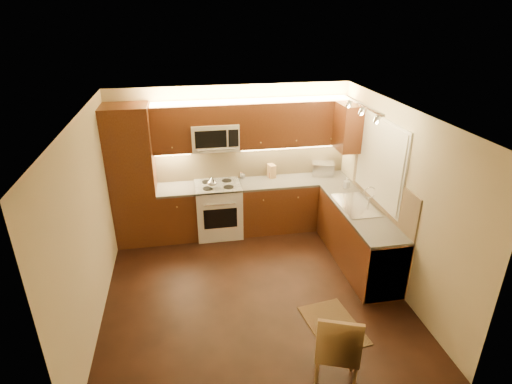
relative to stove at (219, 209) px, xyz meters
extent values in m
cube|color=black|center=(0.30, -1.68, -0.46)|extent=(4.00, 4.00, 0.01)
cube|color=beige|center=(0.30, -1.68, 2.04)|extent=(4.00, 4.00, 0.01)
cube|color=#C1B28D|center=(0.30, 0.32, 0.79)|extent=(4.00, 0.01, 2.50)
cube|color=#C1B28D|center=(0.30, -3.67, 0.79)|extent=(4.00, 0.01, 2.50)
cube|color=#C1B28D|center=(-1.70, -1.68, 0.79)|extent=(0.01, 4.00, 2.50)
cube|color=#C1B28D|center=(2.30, -1.68, 0.79)|extent=(0.01, 4.00, 2.50)
cube|color=#411A0E|center=(-1.35, 0.02, 0.69)|extent=(0.70, 0.60, 2.30)
cube|color=#411A0E|center=(-0.69, 0.02, -0.03)|extent=(0.62, 0.60, 0.86)
cube|color=#363431|center=(-0.69, 0.02, 0.42)|extent=(0.62, 0.60, 0.04)
cube|color=#411A0E|center=(1.34, 0.02, -0.03)|extent=(1.92, 0.60, 0.86)
cube|color=#363431|center=(1.34, 0.02, 0.42)|extent=(1.92, 0.60, 0.04)
cube|color=#411A0E|center=(2.00, -1.28, -0.03)|extent=(0.60, 2.00, 0.86)
cube|color=#363431|center=(2.00, -1.28, 0.42)|extent=(0.60, 2.00, 0.04)
cube|color=silver|center=(2.00, -1.98, -0.03)|extent=(0.58, 0.60, 0.84)
cube|color=tan|center=(0.65, 0.31, 0.74)|extent=(3.30, 0.02, 0.60)
cube|color=tan|center=(2.29, -1.28, 0.74)|extent=(0.02, 2.00, 0.60)
cube|color=#411A0E|center=(-0.69, 0.15, 1.42)|extent=(0.62, 0.35, 0.75)
cube|color=#411A0E|center=(1.34, 0.15, 1.42)|extent=(1.92, 0.35, 0.75)
cube|color=#411A0E|center=(0.00, 0.15, 1.63)|extent=(0.76, 0.35, 0.31)
cube|color=#411A0E|center=(2.12, -0.28, 1.42)|extent=(0.35, 0.50, 0.75)
cube|color=silver|center=(2.29, -1.12, 1.14)|extent=(0.03, 1.44, 1.24)
cube|color=silver|center=(2.27, -1.12, 1.14)|extent=(0.02, 1.36, 1.16)
cube|color=silver|center=(1.85, -1.27, 2.00)|extent=(0.04, 1.20, 0.03)
cube|color=silver|center=(1.89, 0.17, 0.55)|extent=(0.44, 0.37, 0.23)
cube|color=#AC844E|center=(0.97, 0.21, 0.56)|extent=(0.14, 0.19, 0.23)
cylinder|color=silver|center=(0.44, 0.25, 0.49)|extent=(0.05, 0.05, 0.10)
cylinder|color=brown|center=(0.44, 0.26, 0.49)|extent=(0.05, 0.05, 0.11)
cylinder|color=silver|center=(0.48, 0.22, 0.49)|extent=(0.06, 0.06, 0.10)
cylinder|color=#A35931|center=(0.94, 0.18, 0.49)|extent=(0.05, 0.05, 0.10)
imported|color=#B3B2B7|center=(2.09, -0.46, 0.53)|extent=(0.10, 0.10, 0.18)
cube|color=black|center=(1.17, -2.58, -0.45)|extent=(0.71, 0.96, 0.01)
camera|label=1|loc=(-0.50, -6.32, 3.18)|focal=28.83mm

